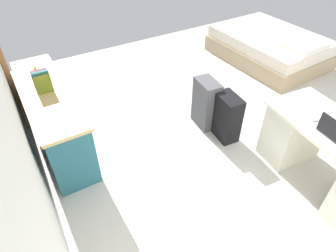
% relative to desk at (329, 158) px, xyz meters
% --- Properties ---
extents(ground_plane, '(6.19, 6.19, 0.00)m').
position_rel_desk_xyz_m(ground_plane, '(1.25, 0.01, -0.38)').
color(ground_plane, beige).
extents(desk, '(1.50, 0.80, 0.73)m').
position_rel_desk_xyz_m(desk, '(0.00, 0.00, 0.00)').
color(desk, silver).
rests_on(desk, ground_plane).
extents(credenza, '(1.80, 0.48, 0.76)m').
position_rel_desk_xyz_m(credenza, '(2.10, 2.23, -0.00)').
color(credenza, '#235B6B').
rests_on(credenza, ground_plane).
extents(bed, '(1.95, 1.47, 0.58)m').
position_rel_desk_xyz_m(bed, '(2.39, -1.66, -0.14)').
color(bed, tan).
rests_on(bed, ground_plane).
extents(suitcase_black, '(0.38, 0.26, 0.60)m').
position_rel_desk_xyz_m(suitcase_black, '(1.13, 0.38, -0.08)').
color(suitcase_black, black).
rests_on(suitcase_black, ground_plane).
extents(suitcase_spare_grey, '(0.38, 0.26, 0.66)m').
position_rel_desk_xyz_m(suitcase_spare_grey, '(1.46, 0.46, -0.05)').
color(suitcase_spare_grey, '#4C4C51').
rests_on(suitcase_spare_grey, ground_plane).
extents(laptop, '(0.33, 0.25, 0.21)m').
position_rel_desk_xyz_m(laptop, '(-0.01, 0.12, 0.40)').
color(laptop, '#333338').
rests_on(laptop, desk).
extents(computer_mouse, '(0.07, 0.11, 0.03)m').
position_rel_desk_xyz_m(computer_mouse, '(0.25, 0.05, 0.36)').
color(computer_mouse, white).
rests_on(computer_mouse, desk).
extents(book_row, '(0.19, 0.17, 0.24)m').
position_rel_desk_xyz_m(book_row, '(2.13, 2.23, 0.49)').
color(book_row, olive).
rests_on(book_row, credenza).
extents(figurine_small, '(0.08, 0.08, 0.11)m').
position_rel_desk_xyz_m(figurine_small, '(2.52, 2.23, 0.44)').
color(figurine_small, gold).
rests_on(figurine_small, credenza).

